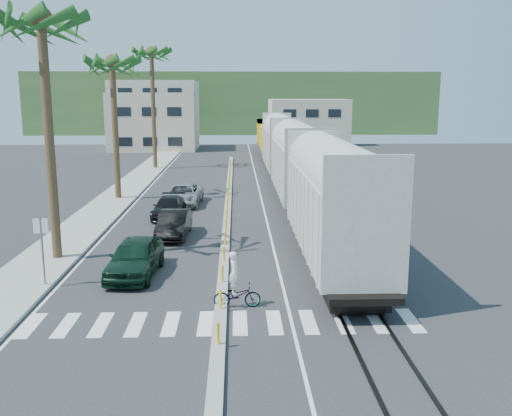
{
  "coord_description": "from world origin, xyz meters",
  "views": [
    {
      "loc": [
        0.6,
        -20.66,
        7.82
      ],
      "look_at": [
        1.62,
        8.37,
        2.0
      ],
      "focal_mm": 40.0,
      "sensor_mm": 36.0,
      "label": 1
    }
  ],
  "objects_px": {
    "street_sign": "(42,241)",
    "car_lead": "(135,257)",
    "car_second": "(174,224)",
    "cyclist": "(236,289)"
  },
  "relations": [
    {
      "from": "car_lead",
      "to": "car_second",
      "type": "bearing_deg",
      "value": 85.62
    },
    {
      "from": "street_sign",
      "to": "cyclist",
      "type": "bearing_deg",
      "value": -17.54
    },
    {
      "from": "street_sign",
      "to": "car_lead",
      "type": "distance_m",
      "value": 3.93
    },
    {
      "from": "street_sign",
      "to": "car_lead",
      "type": "height_order",
      "value": "street_sign"
    },
    {
      "from": "car_lead",
      "to": "cyclist",
      "type": "height_order",
      "value": "cyclist"
    },
    {
      "from": "car_second",
      "to": "cyclist",
      "type": "bearing_deg",
      "value": -69.95
    },
    {
      "from": "street_sign",
      "to": "car_second",
      "type": "distance_m",
      "value": 9.5
    },
    {
      "from": "street_sign",
      "to": "cyclist",
      "type": "height_order",
      "value": "street_sign"
    },
    {
      "from": "car_second",
      "to": "cyclist",
      "type": "relative_size",
      "value": 2.08
    },
    {
      "from": "cyclist",
      "to": "car_lead",
      "type": "bearing_deg",
      "value": 46.82
    }
  ]
}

